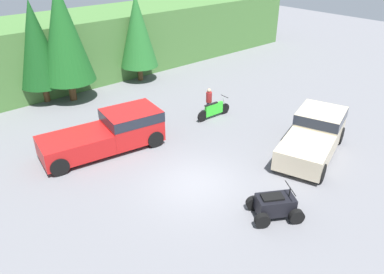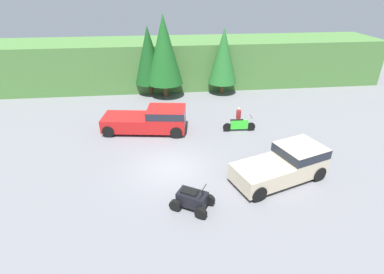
{
  "view_description": "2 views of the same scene",
  "coord_description": "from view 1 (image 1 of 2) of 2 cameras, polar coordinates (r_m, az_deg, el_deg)",
  "views": [
    {
      "loc": [
        -8.63,
        -9.81,
        9.33
      ],
      "look_at": [
        1.49,
        1.95,
        0.95
      ],
      "focal_mm": 35.0,
      "sensor_mm": 36.0,
      "label": 1
    },
    {
      "loc": [
        -0.36,
        -14.56,
        9.73
      ],
      "look_at": [
        1.49,
        1.95,
        0.95
      ],
      "focal_mm": 28.0,
      "sensor_mm": 36.0,
      "label": 2
    }
  ],
  "objects": [
    {
      "name": "pickup_truck_second",
      "position": [
        18.88,
        18.17,
        0.52
      ],
      "size": [
        5.49,
        3.66,
        1.79
      ],
      "rotation": [
        0.0,
        0.0,
        0.33
      ],
      "color": "beige",
      "rests_on": "ground_plane"
    },
    {
      "name": "hillside_backdrop",
      "position": [
        28.13,
        -21.95,
        11.71
      ],
      "size": [
        44.0,
        6.0,
        4.42
      ],
      "color": "#477538",
      "rests_on": "ground_plane"
    },
    {
      "name": "quad_atv",
      "position": [
        14.46,
        12.52,
        -10.17
      ],
      "size": [
        2.25,
        2.03,
        1.23
      ],
      "rotation": [
        0.0,
        0.0,
        -0.54
      ],
      "color": "black",
      "rests_on": "ground_plane"
    },
    {
      "name": "tree_mid_left",
      "position": [
        24.16,
        -19.06,
        14.79
      ],
      "size": [
        3.19,
        3.19,
        7.25
      ],
      "color": "brown",
      "rests_on": "ground_plane"
    },
    {
      "name": "tree_mid_right",
      "position": [
        26.98,
        -8.32,
        15.7
      ],
      "size": [
        2.65,
        2.65,
        6.02
      ],
      "color": "brown",
      "rests_on": "ground_plane"
    },
    {
      "name": "pickup_truck_red",
      "position": [
        18.59,
        -12.09,
        0.93
      ],
      "size": [
        6.06,
        2.98,
        1.79
      ],
      "rotation": [
        0.0,
        0.0,
        -0.14
      ],
      "color": "red",
      "rests_on": "ground_plane"
    },
    {
      "name": "tree_left",
      "position": [
        24.63,
        -22.63,
        12.95
      ],
      "size": [
        2.74,
        2.74,
        6.22
      ],
      "color": "brown",
      "rests_on": "ground_plane"
    },
    {
      "name": "ground_plane",
      "position": [
        16.05,
        0.51,
        -7.16
      ],
      "size": [
        80.0,
        80.0,
        0.0
      ],
      "primitive_type": "plane",
      "color": "slate"
    },
    {
      "name": "rider_person",
      "position": [
        21.76,
        2.59,
        5.53
      ],
      "size": [
        0.41,
        0.41,
        1.65
      ],
      "rotation": [
        0.0,
        0.0,
        -0.24
      ],
      "color": "navy",
      "rests_on": "ground_plane"
    },
    {
      "name": "dirt_bike",
      "position": [
        21.62,
        3.35,
        4.13
      ],
      "size": [
        2.35,
        0.6,
        1.13
      ],
      "rotation": [
        0.0,
        0.0,
        -0.04
      ],
      "color": "black",
      "rests_on": "ground_plane"
    }
  ]
}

